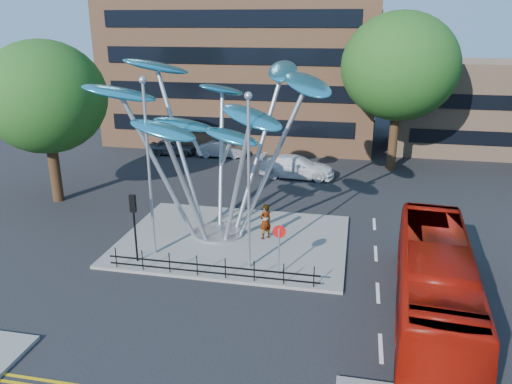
% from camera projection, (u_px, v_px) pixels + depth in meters
% --- Properties ---
extents(ground, '(120.00, 120.00, 0.00)m').
position_uv_depth(ground, '(223.00, 301.00, 21.24)').
color(ground, black).
rests_on(ground, ground).
extents(traffic_island, '(12.00, 9.00, 0.15)m').
position_uv_depth(traffic_island, '(234.00, 240.00, 26.97)').
color(traffic_island, slate).
rests_on(traffic_island, ground).
extents(low_building_near, '(15.00, 8.00, 8.00)m').
position_uv_depth(low_building_near, '(482.00, 107.00, 44.71)').
color(low_building_near, '#A77F62').
rests_on(low_building_near, ground).
extents(tree_right, '(8.80, 8.80, 12.11)m').
position_uv_depth(tree_right, '(400.00, 67.00, 37.50)').
color(tree_right, black).
rests_on(tree_right, ground).
extents(tree_left, '(7.60, 7.60, 10.32)m').
position_uv_depth(tree_left, '(45.00, 98.00, 30.96)').
color(tree_left, black).
rests_on(tree_left, ground).
extents(leaf_sculpture, '(12.72, 9.54, 9.51)m').
position_uv_depth(leaf_sculpture, '(215.00, 112.00, 25.59)').
color(leaf_sculpture, '#9EA0A5').
rests_on(leaf_sculpture, traffic_island).
extents(street_lamp_left, '(0.36, 0.36, 8.80)m').
position_uv_depth(street_lamp_left, '(148.00, 153.00, 23.60)').
color(street_lamp_left, '#9EA0A5').
rests_on(street_lamp_left, traffic_island).
extents(street_lamp_right, '(0.36, 0.36, 8.30)m').
position_uv_depth(street_lamp_right, '(249.00, 167.00, 22.27)').
color(street_lamp_right, '#9EA0A5').
rests_on(street_lamp_right, traffic_island).
extents(traffic_light_island, '(0.28, 0.18, 3.42)m').
position_uv_depth(traffic_light_island, '(134.00, 214.00, 23.66)').
color(traffic_light_island, black).
rests_on(traffic_light_island, traffic_island).
extents(no_entry_sign_island, '(0.60, 0.10, 2.45)m').
position_uv_depth(no_entry_sign_island, '(279.00, 242.00, 22.60)').
color(no_entry_sign_island, '#9EA0A5').
rests_on(no_entry_sign_island, traffic_island).
extents(pedestrian_railing_front, '(10.00, 0.06, 1.00)m').
position_uv_depth(pedestrian_railing_front, '(211.00, 269.00, 22.83)').
color(pedestrian_railing_front, black).
rests_on(pedestrian_railing_front, traffic_island).
extents(red_bus, '(3.53, 11.65, 3.20)m').
position_uv_depth(red_bus, '(435.00, 283.00, 19.48)').
color(red_bus, '#9C1107').
rests_on(red_bus, ground).
extents(pedestrian, '(0.84, 0.84, 1.96)m').
position_uv_depth(pedestrian, '(265.00, 221.00, 26.68)').
color(pedestrian, gray).
rests_on(pedestrian, traffic_island).
extents(parked_car_left, '(4.20, 1.88, 1.40)m').
position_uv_depth(parked_car_left, '(172.00, 147.00, 44.29)').
color(parked_car_left, '#414549').
rests_on(parked_car_left, ground).
extents(parked_car_mid, '(4.26, 1.77, 1.37)m').
position_uv_depth(parked_car_mid, '(222.00, 149.00, 43.53)').
color(parked_car_mid, '#A1A3A9').
rests_on(parked_car_mid, ground).
extents(parked_car_right, '(5.75, 2.46, 1.65)m').
position_uv_depth(parked_car_right, '(297.00, 167.00, 37.81)').
color(parked_car_right, silver).
rests_on(parked_car_right, ground).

